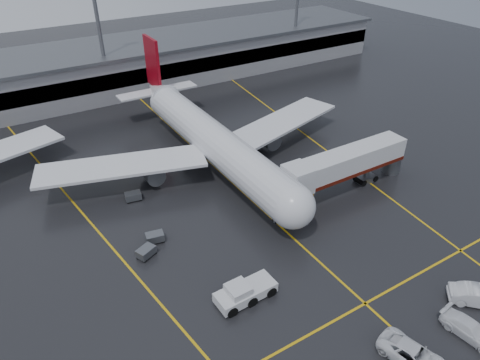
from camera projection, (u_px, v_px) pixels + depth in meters
ground at (245, 194)px, 58.11m from camera, size 220.00×220.00×0.00m
apron_line_centre at (245, 194)px, 58.11m from camera, size 0.25×90.00×0.02m
apron_line_stop at (365, 304)px, 42.27m from camera, size 60.00×0.25×0.02m
apron_line_left at (73, 202)px, 56.51m from camera, size 9.99×69.35×0.02m
apron_line_right at (304, 134)px, 73.22m from camera, size 7.57×69.64×0.02m
terminal at (123, 65)px, 90.30m from camera, size 122.00×19.00×8.60m
light_mast_mid at (98, 23)px, 78.38m from camera, size 3.00×1.20×25.45m
main_airliner at (210, 138)px, 62.84m from camera, size 48.80×45.60×14.10m
jet_bridge at (347, 165)px, 56.90m from camera, size 19.90×3.40×6.05m
pushback_tractor at (244, 292)px, 42.33m from camera, size 6.18×2.80×2.18m
belt_loader at (298, 198)px, 56.33m from camera, size 4.15×2.14×2.56m
service_van_a at (413, 355)px, 36.50m from camera, size 4.04×6.41×1.65m
service_van_b at (471, 330)px, 38.76m from camera, size 2.77×5.51×1.54m
service_van_c at (479, 296)px, 41.83m from camera, size 5.35×5.34×1.85m
baggage_cart_a at (155, 237)px, 49.71m from camera, size 2.20×1.65×1.12m
baggage_cart_b at (146, 252)px, 47.62m from camera, size 2.36×2.01×1.12m
baggage_cart_c at (133, 196)px, 56.66m from camera, size 2.18×1.61×1.12m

